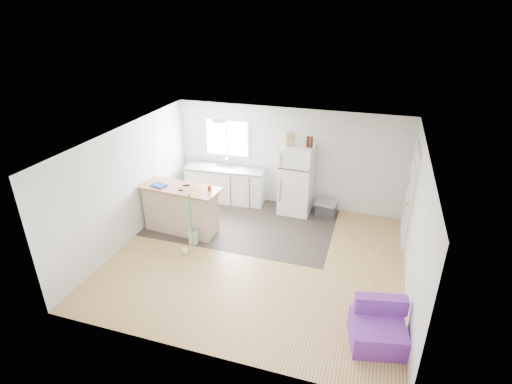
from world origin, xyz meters
TOP-DOWN VIEW (x-y plane):
  - room at (0.00, 0.00)m, footprint 5.51×5.01m
  - vinyl_zone at (-0.73, 1.25)m, footprint 4.05×2.50m
  - window at (-1.55, 2.49)m, footprint 1.18×0.06m
  - interior_door at (2.72, 1.55)m, footprint 0.11×0.92m
  - ceiling_fixture at (-1.20, 1.20)m, footprint 0.30×0.30m
  - kitchen_cabinets at (-1.51, 2.19)m, footprint 2.02×0.76m
  - peninsula at (-1.88, 0.52)m, footprint 1.74×0.78m
  - refrigerator at (0.28, 2.14)m, footprint 0.75×0.72m
  - cooler at (1.02, 2.12)m, footprint 0.50×0.37m
  - purple_seat at (2.32, -1.50)m, footprint 0.90×0.87m
  - cleaner_jug at (-1.41, 0.08)m, footprint 0.16×0.11m
  - mop at (-1.39, -0.27)m, footprint 0.30×0.37m
  - red_cup at (-1.21, 0.57)m, footprint 0.10×0.10m
  - blue_tray at (-2.31, 0.44)m, footprint 0.35×0.29m
  - tool_a at (-1.76, 0.63)m, footprint 0.15×0.10m
  - tool_b at (-1.77, 0.38)m, footprint 0.10×0.05m
  - cardboard_box at (0.12, 2.06)m, footprint 0.22×0.17m
  - bottle_left at (0.51, 2.10)m, footprint 0.09×0.09m
  - bottle_right at (0.59, 2.08)m, footprint 0.09×0.09m

SIDE VIEW (x-z plane):
  - vinyl_zone at x=-0.73m, z-range 0.00..0.00m
  - cleaner_jug at x=-1.41m, z-range -0.02..0.33m
  - cooler at x=1.02m, z-range 0.00..0.36m
  - mop at x=-1.39m, z-range -0.45..0.91m
  - purple_seat at x=2.32m, z-range -0.09..0.55m
  - kitchen_cabinets at x=-1.51m, z-range -0.13..1.03m
  - peninsula at x=-1.88m, z-range 0.01..1.05m
  - refrigerator at x=0.28m, z-range 0.00..1.65m
  - interior_door at x=2.72m, z-range -0.03..2.07m
  - tool_b at x=-1.77m, z-range 1.04..1.07m
  - tool_a at x=-1.76m, z-range 1.04..1.07m
  - blue_tray at x=-2.31m, z-range 1.04..1.08m
  - red_cup at x=-1.21m, z-range 1.04..1.16m
  - room at x=0.00m, z-range -0.01..2.41m
  - window at x=-1.55m, z-range 1.06..2.04m
  - bottle_left at x=0.51m, z-range 1.65..1.90m
  - bottle_right at x=0.59m, z-range 1.65..1.90m
  - cardboard_box at x=0.12m, z-range 1.65..1.95m
  - ceiling_fixture at x=-1.20m, z-range 2.32..2.40m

